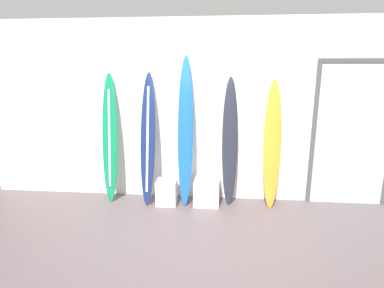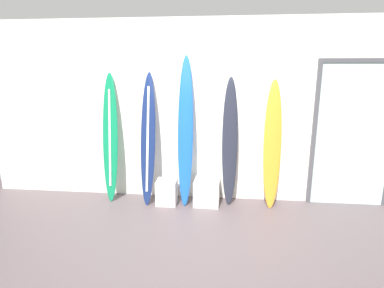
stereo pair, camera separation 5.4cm
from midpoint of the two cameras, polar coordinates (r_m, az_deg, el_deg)
The scene contains 10 objects.
ground at distance 4.12m, azimuth 1.91°, elevation -16.51°, with size 8.00×8.00×0.04m, color #54484B.
wall_back at distance 4.91m, azimuth 3.13°, elevation 5.97°, with size 7.20×0.20×2.80m, color silver.
surfboard_emerald at distance 4.99m, azimuth -14.51°, elevation 0.84°, with size 0.25×0.35×2.01m.
surfboard_navy at distance 4.78m, azimuth -7.79°, elevation 0.64°, with size 0.24×0.44×2.02m.
surfboard_cobalt at distance 4.67m, azimuth -0.88°, elevation 2.26°, with size 0.24×0.41×2.26m.
surfboard_charcoal at distance 4.72m, azimuth 7.31°, elevation 0.33°, with size 0.25×0.27×1.95m.
surfboard_sunset at distance 4.75m, azimuth 14.91°, elevation -0.14°, with size 0.27×0.33×1.92m.
display_block_left at distance 4.89m, azimuth -4.36°, elevation -8.79°, with size 0.31×0.31×0.38m.
display_block_center at distance 4.87m, azimuth 3.07°, elevation -8.81°, with size 0.40×0.40×0.39m.
glass_door at distance 5.21m, azimuth 27.85°, elevation 1.89°, with size 1.19×0.06×2.20m.
Camera 2 is at (0.27, -3.56, 2.03)m, focal length 28.95 mm.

